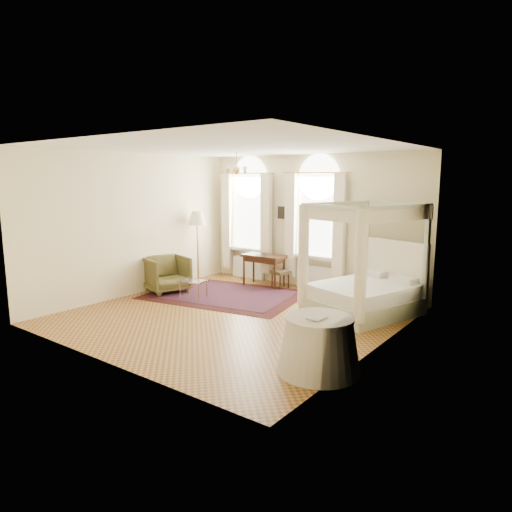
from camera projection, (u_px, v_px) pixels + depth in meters
The scene contains 18 objects.
ground at pixel (234, 315), 9.19m from camera, with size 6.00×6.00×0.00m, color #A86D31.
room_walls at pixel (234, 217), 8.85m from camera, with size 6.00×6.00×6.00m.
window_left at pixel (248, 224), 12.33m from camera, with size 1.62×0.27×3.29m.
window_right at pixel (316, 230), 11.08m from camera, with size 1.62×0.27×3.29m.
chandelier at pixel (237, 170), 10.18m from camera, with size 0.51×0.45×0.50m.
wall_pictures at pixel (314, 213), 11.16m from camera, with size 2.54×0.03×0.39m.
canopy_bed at pixel (363, 289), 9.20m from camera, with size 2.21×2.46×2.24m.
nightstand at pixel (410, 293), 9.70m from camera, with size 0.45×0.40×0.64m, color #391F0F.
nightstand_lamp at pixel (408, 265), 9.70m from camera, with size 0.27×0.27×0.40m.
writing_desk at pixel (264, 259), 11.60m from camera, with size 1.09×0.59×0.81m.
laptop at pixel (262, 254), 11.54m from camera, with size 0.34×0.22×0.03m, color black.
stool at pixel (280, 273), 11.39m from camera, with size 0.47×0.47×0.45m.
armchair at pixel (167, 274), 11.02m from camera, with size 0.93×0.96×0.87m, color #4E4621.
coffee_table at pixel (193, 282), 10.49m from camera, with size 0.66×0.51×0.40m.
floor_lamp at pixel (197, 222), 11.90m from camera, with size 0.48×0.48×1.88m.
oriental_rug at pixel (225, 295), 10.77m from camera, with size 3.90×3.12×0.01m.
side_table at pixel (319, 345), 6.43m from camera, with size 1.19×1.19×0.81m.
book at pixel (311, 316), 6.34m from camera, with size 0.20×0.27×0.03m, color black.
Camera 1 is at (5.68, -6.81, 2.72)m, focal length 32.00 mm.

